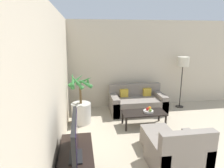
{
  "coord_description": "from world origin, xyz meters",
  "views": [
    {
      "loc": [
        -2.66,
        -0.14,
        2.27
      ],
      "look_at": [
        -1.86,
        4.9,
        1.0
      ],
      "focal_mm": 32.0,
      "sensor_mm": 36.0,
      "label": 1
    }
  ],
  "objects_px": {
    "television": "(75,139)",
    "orange_fruit": "(150,108)",
    "potted_palm": "(81,108)",
    "fruit_bowl": "(148,111)",
    "apple_red": "(147,109)",
    "sofa_loveseat": "(137,103)",
    "coffee_table": "(144,114)",
    "armchair": "(177,155)",
    "ottoman": "(156,137)",
    "floor_lamp": "(183,64)",
    "apple_green": "(150,110)"
  },
  "relations": [
    {
      "from": "fruit_bowl",
      "to": "armchair",
      "type": "xyz_separation_m",
      "value": [
        -0.08,
        -1.72,
        -0.11
      ]
    },
    {
      "from": "television",
      "to": "orange_fruit",
      "type": "distance_m",
      "value": 2.81
    },
    {
      "from": "potted_palm",
      "to": "floor_lamp",
      "type": "distance_m",
      "value": 3.35
    },
    {
      "from": "television",
      "to": "orange_fruit",
      "type": "xyz_separation_m",
      "value": [
        1.8,
        2.1,
        -0.46
      ]
    },
    {
      "from": "coffee_table",
      "to": "orange_fruit",
      "type": "bearing_deg",
      "value": 14.57
    },
    {
      "from": "orange_fruit",
      "to": "ottoman",
      "type": "bearing_deg",
      "value": -101.01
    },
    {
      "from": "television",
      "to": "armchair",
      "type": "bearing_deg",
      "value": 10.94
    },
    {
      "from": "apple_red",
      "to": "apple_green",
      "type": "bearing_deg",
      "value": -64.37
    },
    {
      "from": "potted_palm",
      "to": "coffee_table",
      "type": "xyz_separation_m",
      "value": [
        1.56,
        -0.44,
        -0.1
      ]
    },
    {
      "from": "sofa_loveseat",
      "to": "apple_red",
      "type": "distance_m",
      "value": 0.98
    },
    {
      "from": "apple_green",
      "to": "armchair",
      "type": "relative_size",
      "value": 0.08
    },
    {
      "from": "potted_palm",
      "to": "coffee_table",
      "type": "bearing_deg",
      "value": -15.64
    },
    {
      "from": "sofa_loveseat",
      "to": "ottoman",
      "type": "xyz_separation_m",
      "value": [
        -0.13,
        -1.92,
        -0.08
      ]
    },
    {
      "from": "fruit_bowl",
      "to": "orange_fruit",
      "type": "bearing_deg",
      "value": 47.55
    },
    {
      "from": "armchair",
      "to": "ottoman",
      "type": "xyz_separation_m",
      "value": [
        -0.06,
        0.78,
        -0.09
      ]
    },
    {
      "from": "orange_fruit",
      "to": "television",
      "type": "bearing_deg",
      "value": -130.63
    },
    {
      "from": "floor_lamp",
      "to": "fruit_bowl",
      "type": "height_order",
      "value": "floor_lamp"
    },
    {
      "from": "fruit_bowl",
      "to": "armchair",
      "type": "height_order",
      "value": "armchair"
    },
    {
      "from": "ottoman",
      "to": "armchair",
      "type": "bearing_deg",
      "value": -85.4
    },
    {
      "from": "floor_lamp",
      "to": "ottoman",
      "type": "relative_size",
      "value": 2.84
    },
    {
      "from": "television",
      "to": "ottoman",
      "type": "distance_m",
      "value": 2.08
    },
    {
      "from": "sofa_loveseat",
      "to": "coffee_table",
      "type": "bearing_deg",
      "value": -95.94
    },
    {
      "from": "coffee_table",
      "to": "apple_red",
      "type": "relative_size",
      "value": 14.4
    },
    {
      "from": "coffee_table",
      "to": "armchair",
      "type": "distance_m",
      "value": 1.74
    },
    {
      "from": "potted_palm",
      "to": "apple_green",
      "type": "height_order",
      "value": "potted_palm"
    },
    {
      "from": "floor_lamp",
      "to": "potted_palm",
      "type": "bearing_deg",
      "value": -167.5
    },
    {
      "from": "apple_red",
      "to": "armchair",
      "type": "height_order",
      "value": "armchair"
    },
    {
      "from": "coffee_table",
      "to": "orange_fruit",
      "type": "xyz_separation_m",
      "value": [
        0.16,
        0.04,
        0.13
      ]
    },
    {
      "from": "television",
      "to": "fruit_bowl",
      "type": "height_order",
      "value": "television"
    },
    {
      "from": "television",
      "to": "ottoman",
      "type": "xyz_separation_m",
      "value": [
        1.61,
        1.1,
        -0.72
      ]
    },
    {
      "from": "coffee_table",
      "to": "apple_green",
      "type": "bearing_deg",
      "value": -36.4
    },
    {
      "from": "coffee_table",
      "to": "armchair",
      "type": "xyz_separation_m",
      "value": [
        0.03,
        -1.74,
        -0.04
      ]
    },
    {
      "from": "television",
      "to": "armchair",
      "type": "relative_size",
      "value": 1.09
    },
    {
      "from": "fruit_bowl",
      "to": "apple_red",
      "type": "xyz_separation_m",
      "value": [
        -0.02,
        0.01,
        0.06
      ]
    },
    {
      "from": "potted_palm",
      "to": "floor_lamp",
      "type": "relative_size",
      "value": 0.84
    },
    {
      "from": "coffee_table",
      "to": "orange_fruit",
      "type": "relative_size",
      "value": 13.33
    },
    {
      "from": "coffee_table",
      "to": "orange_fruit",
      "type": "distance_m",
      "value": 0.21
    },
    {
      "from": "television",
      "to": "floor_lamp",
      "type": "bearing_deg",
      "value": 44.85
    },
    {
      "from": "potted_palm",
      "to": "orange_fruit",
      "type": "bearing_deg",
      "value": -12.89
    },
    {
      "from": "coffee_table",
      "to": "armchair",
      "type": "relative_size",
      "value": 1.22
    },
    {
      "from": "potted_palm",
      "to": "armchair",
      "type": "distance_m",
      "value": 2.7
    },
    {
      "from": "fruit_bowl",
      "to": "ottoman",
      "type": "height_order",
      "value": "fruit_bowl"
    },
    {
      "from": "fruit_bowl",
      "to": "television",
      "type": "bearing_deg",
      "value": -130.57
    },
    {
      "from": "sofa_loveseat",
      "to": "orange_fruit",
      "type": "distance_m",
      "value": 0.94
    },
    {
      "from": "floor_lamp",
      "to": "apple_green",
      "type": "relative_size",
      "value": 21.43
    },
    {
      "from": "potted_palm",
      "to": "ottoman",
      "type": "distance_m",
      "value": 2.08
    },
    {
      "from": "potted_palm",
      "to": "apple_red",
      "type": "relative_size",
      "value": 17.94
    },
    {
      "from": "coffee_table",
      "to": "armchair",
      "type": "height_order",
      "value": "armchair"
    },
    {
      "from": "sofa_loveseat",
      "to": "apple_green",
      "type": "relative_size",
      "value": 21.38
    },
    {
      "from": "television",
      "to": "potted_palm",
      "type": "distance_m",
      "value": 2.55
    }
  ]
}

